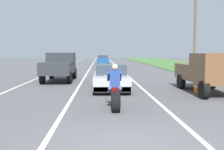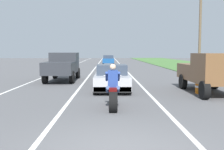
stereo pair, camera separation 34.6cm
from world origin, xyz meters
TOP-DOWN VIEW (x-y plane):
  - lane_stripe_left_solid at (-5.40, 20.00)m, footprint 0.14×120.00m
  - lane_stripe_right_solid at (1.80, 20.00)m, footprint 0.14×120.00m
  - lane_stripe_centre_dashed at (-1.80, 20.00)m, footprint 0.14×120.00m
  - motorcycle_with_rider at (-0.02, 4.24)m, footprint 0.70×2.21m
  - sports_car_silver at (0.01, 9.02)m, footprint 1.84×4.30m
  - pickup_truck_left_lane_dark_grey at (-3.39, 13.60)m, footprint 2.02×4.80m
  - pickup_truck_right_shoulder_brown at (4.83, 7.77)m, footprint 2.02×4.80m
  - utility_pole_roadside at (8.58, 20.37)m, footprint 0.24×0.24m
  - construction_barrel_nearest at (4.40, 7.71)m, footprint 0.58×0.58m
  - distant_car_far_ahead at (-0.12, 36.81)m, footprint 1.80×4.00m

SIDE VIEW (x-z plane):
  - lane_stripe_left_solid at x=-5.40m, z-range 0.00..0.01m
  - lane_stripe_right_solid at x=1.80m, z-range 0.00..0.01m
  - lane_stripe_centre_dashed at x=-1.80m, z-range 0.00..0.01m
  - construction_barrel_nearest at x=4.40m, z-range 0.00..1.00m
  - motorcycle_with_rider at x=-0.02m, z-range -0.22..1.40m
  - sports_car_silver at x=0.01m, z-range -0.05..1.31m
  - distant_car_far_ahead at x=-0.12m, z-range 0.02..1.52m
  - pickup_truck_left_lane_dark_grey at x=-3.39m, z-range 0.12..2.10m
  - pickup_truck_right_shoulder_brown at x=4.83m, z-range 0.12..2.10m
  - utility_pole_roadside at x=8.58m, z-range 0.00..7.26m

